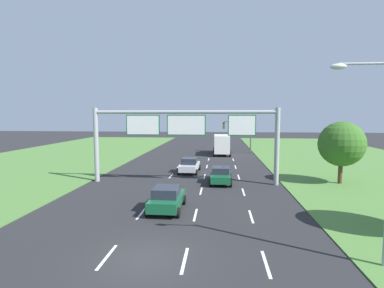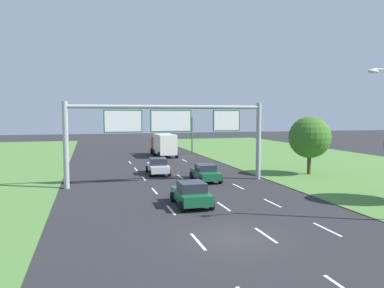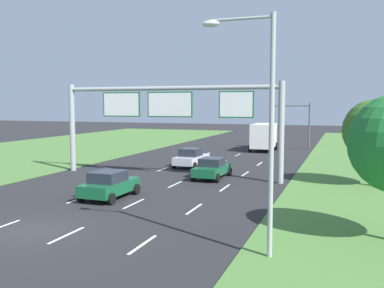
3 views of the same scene
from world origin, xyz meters
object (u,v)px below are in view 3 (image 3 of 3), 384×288
object	(u,v)px
car_mid_lane	(212,168)
street_lamp	(261,114)
roadside_tree_mid	(375,131)
car_lead_silver	(109,184)
traffic_light_mast	(293,117)
car_near_red	(191,158)
sign_gantry	(168,111)
box_truck	(265,136)

from	to	relation	value
car_mid_lane	street_lamp	world-z (taller)	street_lamp
roadside_tree_mid	car_lead_silver	bearing A→B (deg)	-148.32
car_lead_silver	street_lamp	size ratio (longest dim) A/B	0.47
traffic_light_mast	roadside_tree_mid	size ratio (longest dim) A/B	0.97
car_near_red	street_lamp	size ratio (longest dim) A/B	0.51
sign_gantry	street_lamp	world-z (taller)	street_lamp
car_near_red	roadside_tree_mid	xyz separation A→B (m)	(14.34, -4.36, 2.91)
car_lead_silver	traffic_light_mast	world-z (taller)	traffic_light_mast
car_lead_silver	car_mid_lane	xyz separation A→B (m)	(3.63, 8.39, -0.05)
car_mid_lane	traffic_light_mast	bearing A→B (deg)	83.09
car_lead_silver	sign_gantry	distance (m)	9.09
box_truck	street_lamp	distance (m)	36.15
box_truck	traffic_light_mast	xyz separation A→B (m)	(2.92, 2.32, 2.16)
box_truck	sign_gantry	world-z (taller)	sign_gantry
box_truck	sign_gantry	xyz separation A→B (m)	(-3.57, -20.80, 3.23)
box_truck	traffic_light_mast	world-z (taller)	traffic_light_mast
car_mid_lane	roadside_tree_mid	size ratio (longest dim) A/B	0.73
car_mid_lane	traffic_light_mast	world-z (taller)	traffic_light_mast
car_near_red	street_lamp	bearing A→B (deg)	-61.21
box_truck	street_lamp	xyz separation A→B (m)	(6.10, -35.47, 3.37)
car_lead_silver	traffic_light_mast	bearing A→B (deg)	78.71
car_lead_silver	car_mid_lane	world-z (taller)	car_lead_silver
car_near_red	car_mid_lane	distance (m)	6.01
box_truck	roadside_tree_mid	size ratio (longest dim) A/B	1.27
car_near_red	box_truck	size ratio (longest dim) A/B	0.59
car_lead_silver	roadside_tree_mid	size ratio (longest dim) A/B	0.69
car_lead_silver	street_lamp	xyz separation A→B (m)	(9.97, -6.58, 4.27)
box_truck	sign_gantry	size ratio (longest dim) A/B	0.42
traffic_light_mast	street_lamp	world-z (taller)	street_lamp
sign_gantry	traffic_light_mast	bearing A→B (deg)	74.32
car_near_red	street_lamp	xyz separation A→B (m)	(9.75, -19.92, 4.29)
car_near_red	box_truck	world-z (taller)	box_truck
car_lead_silver	street_lamp	distance (m)	12.68
car_lead_silver	box_truck	xyz separation A→B (m)	(3.86, 28.89, 0.90)
street_lamp	roadside_tree_mid	xyz separation A→B (m)	(4.59, 15.56, -1.38)
box_truck	roadside_tree_mid	world-z (taller)	roadside_tree_mid
box_truck	street_lamp	world-z (taller)	street_lamp
traffic_light_mast	street_lamp	xyz separation A→B (m)	(3.19, -37.78, 1.21)
sign_gantry	car_mid_lane	bearing A→B (deg)	5.24
car_mid_lane	traffic_light_mast	distance (m)	23.24
car_lead_silver	roadside_tree_mid	bearing A→B (deg)	32.65
sign_gantry	roadside_tree_mid	distance (m)	14.35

